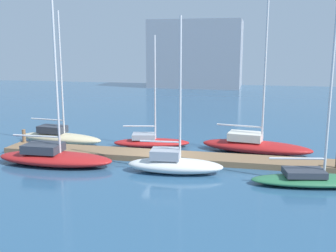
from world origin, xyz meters
TOP-DOWN VIEW (x-y plane):
  - ground_plane at (0.00, 0.00)m, footprint 120.00×120.00m
  - dock_pier at (0.00, 0.00)m, footprint 23.85×2.25m
  - dock_piling_near_end at (-11.52, 0.97)m, footprint 0.28×0.28m
  - sailboat_0 at (-9.37, 2.72)m, footprint 7.52×2.55m
  - sailboat_1 at (-6.79, -3.03)m, footprint 8.13×2.78m
  - sailboat_2 at (-1.69, 3.20)m, footprint 6.31×3.15m
  - sailboat_3 at (1.49, -2.93)m, footprint 6.20×2.51m
  - sailboat_4 at (6.43, 3.17)m, footprint 8.47×3.51m
  - sailboat_5 at (9.92, -3.42)m, footprint 7.81×3.48m
  - mooring_buoy_red at (6.28, 5.45)m, footprint 0.68×0.68m
  - harbor_building_distant at (-5.75, 54.44)m, footprint 18.06×11.76m

SIDE VIEW (x-z plane):
  - ground_plane at x=0.00m, z-range 0.00..0.00m
  - dock_pier at x=0.00m, z-range 0.00..0.40m
  - mooring_buoy_red at x=6.28m, z-range 0.00..0.68m
  - sailboat_2 at x=-1.69m, z-range -3.90..4.84m
  - sailboat_5 at x=9.92m, z-range -5.62..6.58m
  - sailboat_1 at x=-6.79m, z-range -4.97..6.14m
  - sailboat_0 at x=-9.37m, z-range -4.71..5.92m
  - sailboat_3 at x=1.49m, z-range -4.21..5.43m
  - sailboat_4 at x=6.43m, z-range -5.17..6.40m
  - dock_piling_near_end at x=-11.52m, z-range 0.00..1.42m
  - harbor_building_distant at x=-5.75m, z-range 0.00..13.17m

